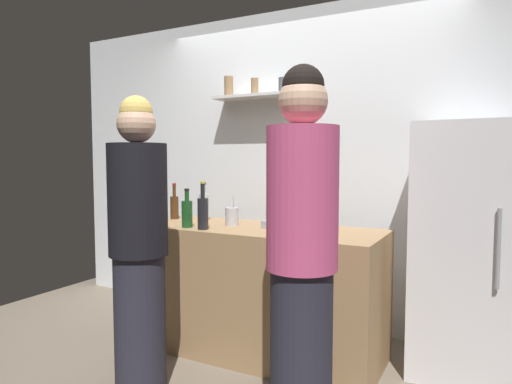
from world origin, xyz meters
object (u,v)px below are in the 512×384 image
at_px(baking_pan, 290,224).
at_px(person_blonde, 139,247).
at_px(utensil_holder, 232,216).
at_px(water_bottle_plastic, 324,219).
at_px(person_pink_top, 302,257).
at_px(wine_bottle_dark_glass, 203,212).
at_px(wine_bottle_amber_glass, 174,206).
at_px(wine_bottle_green_glass, 187,213).
at_px(refrigerator, 467,250).
at_px(wine_bottle_pale_glass, 204,206).

relative_size(baking_pan, person_blonde, 0.20).
height_order(utensil_holder, water_bottle_plastic, same).
bearing_deg(person_pink_top, utensil_holder, -71.62).
bearing_deg(wine_bottle_dark_glass, wine_bottle_amber_glass, 145.87).
distance_m(wine_bottle_green_glass, water_bottle_plastic, 0.96).
bearing_deg(wine_bottle_amber_glass, baking_pan, -0.42).
relative_size(refrigerator, utensil_holder, 7.41).
bearing_deg(baking_pan, wine_bottle_dark_glass, -145.57).
height_order(wine_bottle_pale_glass, wine_bottle_amber_glass, wine_bottle_pale_glass).
bearing_deg(wine_bottle_dark_glass, wine_bottle_green_glass, 169.61).
bearing_deg(wine_bottle_dark_glass, wine_bottle_pale_glass, 123.34).
bearing_deg(water_bottle_plastic, wine_bottle_pale_glass, 170.91).
bearing_deg(water_bottle_plastic, wine_bottle_amber_glass, 174.44).
distance_m(baking_pan, utensil_holder, 0.43).
distance_m(wine_bottle_dark_glass, person_pink_top, 1.12).
xyz_separation_m(wine_bottle_pale_glass, wine_bottle_dark_glass, (0.26, -0.39, 0.01)).
relative_size(person_blonde, person_pink_top, 0.96).
distance_m(person_blonde, person_pink_top, 1.03).
bearing_deg(wine_bottle_dark_glass, water_bottle_plastic, 15.75).
distance_m(refrigerator, person_blonde, 2.04).
relative_size(refrigerator, wine_bottle_green_glass, 5.85).
bearing_deg(refrigerator, wine_bottle_pale_glass, -173.89).
height_order(utensil_holder, person_blonde, person_blonde).
height_order(utensil_holder, person_pink_top, person_pink_top).
bearing_deg(person_pink_top, refrigerator, -147.93).
bearing_deg(wine_bottle_green_glass, baking_pan, 25.69).
distance_m(wine_bottle_pale_glass, water_bottle_plastic, 1.06).
relative_size(water_bottle_plastic, person_blonde, 0.12).
bearing_deg(wine_bottle_green_glass, person_pink_top, -28.30).
relative_size(wine_bottle_pale_glass, person_blonde, 0.17).
height_order(wine_bottle_green_glass, person_blonde, person_blonde).
height_order(wine_bottle_pale_glass, water_bottle_plastic, wine_bottle_pale_glass).
height_order(refrigerator, utensil_holder, refrigerator).
bearing_deg(wine_bottle_dark_glass, person_blonde, -97.12).
xyz_separation_m(utensil_holder, wine_bottle_amber_glass, (-0.59, 0.09, 0.04)).
bearing_deg(wine_bottle_amber_glass, water_bottle_plastic, -5.56).
height_order(refrigerator, water_bottle_plastic, refrigerator).
bearing_deg(wine_bottle_pale_glass, baking_pan, -3.61).
relative_size(wine_bottle_amber_glass, person_blonde, 0.17).
height_order(refrigerator, person_pink_top, person_pink_top).
bearing_deg(wine_bottle_green_glass, wine_bottle_dark_glass, -10.39).
height_order(baking_pan, utensil_holder, utensil_holder).
height_order(utensil_holder, wine_bottle_amber_glass, wine_bottle_amber_glass).
bearing_deg(water_bottle_plastic, utensil_holder, 177.40).
relative_size(utensil_holder, wine_bottle_dark_glass, 0.65).
xyz_separation_m(refrigerator, water_bottle_plastic, (-0.82, -0.37, 0.19)).
bearing_deg(wine_bottle_dark_glass, person_pink_top, -30.77).
bearing_deg(refrigerator, utensil_holder, -167.67).
relative_size(wine_bottle_amber_glass, person_pink_top, 0.16).
bearing_deg(wine_bottle_amber_glass, refrigerator, 6.45).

